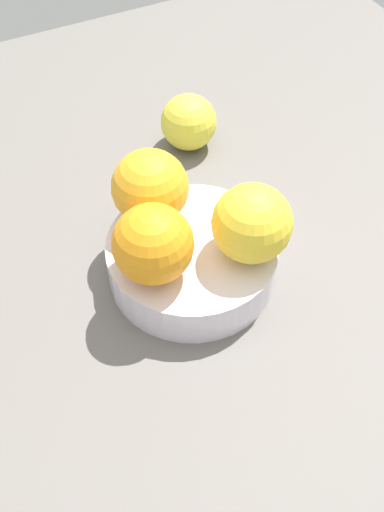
% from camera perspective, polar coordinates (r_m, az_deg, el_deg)
% --- Properties ---
extents(ground_plane, '(1.10, 1.10, 0.02)m').
position_cam_1_polar(ground_plane, '(0.63, 0.00, -2.23)').
color(ground_plane, '#66605B').
extents(fruit_bowl, '(0.18, 0.18, 0.05)m').
position_cam_1_polar(fruit_bowl, '(0.60, 0.00, -0.36)').
color(fruit_bowl, silver).
rests_on(fruit_bowl, ground_plane).
extents(orange_in_bowl_0, '(0.08, 0.08, 0.08)m').
position_cam_1_polar(orange_in_bowl_0, '(0.53, -3.88, 1.18)').
color(orange_in_bowl_0, orange).
rests_on(orange_in_bowl_0, fruit_bowl).
extents(orange_in_bowl_1, '(0.08, 0.08, 0.08)m').
position_cam_1_polar(orange_in_bowl_1, '(0.58, -4.16, 6.75)').
color(orange_in_bowl_1, '#F9A823').
rests_on(orange_in_bowl_1, fruit_bowl).
extents(orange_in_bowl_2, '(0.08, 0.08, 0.08)m').
position_cam_1_polar(orange_in_bowl_2, '(0.55, 5.94, 3.21)').
color(orange_in_bowl_2, yellow).
rests_on(orange_in_bowl_2, fruit_bowl).
extents(orange_loose_0, '(0.07, 0.07, 0.07)m').
position_cam_1_polar(orange_loose_0, '(0.75, -0.34, 13.05)').
color(orange_loose_0, yellow).
rests_on(orange_loose_0, ground_plane).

